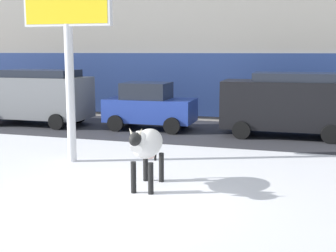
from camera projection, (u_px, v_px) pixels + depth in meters
ground_plane at (111, 204)px, 9.34m from camera, size 120.00×120.00×0.00m
road_strip at (208, 132)px, 17.72m from camera, size 60.00×5.60×0.01m
cow_holstein at (147, 145)px, 10.29m from camera, size 0.72×1.92×1.54m
billboard at (67, 4)px, 12.27m from camera, size 2.53×0.30×5.56m
car_grey_van at (36, 95)px, 19.32m from camera, size 4.65×2.22×2.32m
car_blue_hatchback at (149, 106)px, 18.20m from camera, size 3.55×2.00×1.86m
car_black_van at (288, 103)px, 16.55m from camera, size 4.65×2.22×2.32m
pedestrian_by_cars at (68, 97)px, 22.58m from camera, size 0.36×0.24×1.73m
pedestrian_far_left at (327, 105)px, 18.94m from camera, size 0.36×0.24×1.73m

